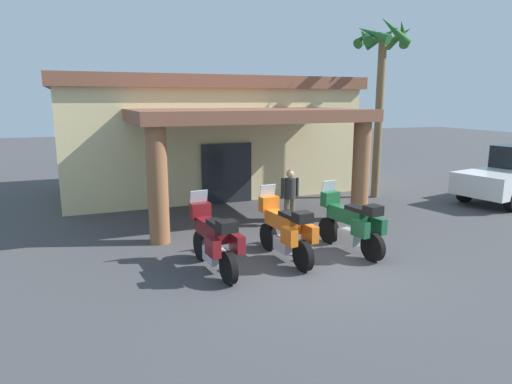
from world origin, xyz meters
TOP-DOWN VIEW (x-y plane):
  - ground_plane at (0.00, 0.00)m, footprint 80.00×80.00m
  - motel_building at (-0.07, 9.11)m, footprint 11.35×10.01m
  - motorcycle_maroon at (-2.12, 0.43)m, footprint 0.77×2.21m
  - motorcycle_orange at (-0.43, 0.53)m, footprint 0.76×2.21m
  - motorcycle_green at (1.26, 0.51)m, footprint 0.86×2.20m
  - pedestrian at (0.85, 3.09)m, footprint 0.53×0.32m
  - palm_tree_near_portico at (5.45, 5.49)m, footprint 2.08×2.11m

SIDE VIEW (x-z plane):
  - ground_plane at x=0.00m, z-range 0.00..0.00m
  - motorcycle_maroon at x=-2.12m, z-range -0.11..1.50m
  - motorcycle_orange at x=-0.43m, z-range -0.11..1.50m
  - motorcycle_green at x=1.26m, z-range -0.11..1.50m
  - pedestrian at x=0.85m, z-range 0.12..1.76m
  - motel_building at x=-0.07m, z-range 0.05..4.46m
  - palm_tree_near_portico at x=5.45m, z-range 1.77..8.15m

